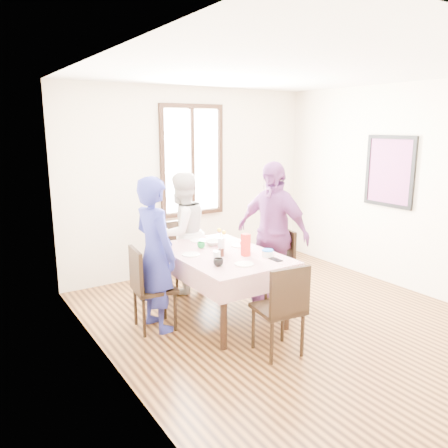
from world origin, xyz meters
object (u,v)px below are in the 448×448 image
at_px(person_left, 155,254).
at_px(person_right, 272,233).
at_px(chair_near, 278,308).
at_px(person_far, 181,233).
at_px(dining_table, 222,285).
at_px(chair_left, 154,288).
at_px(chair_right, 272,266).
at_px(chair_far, 181,257).

bearing_deg(person_left, person_right, -100.88).
bearing_deg(chair_near, person_far, 97.02).
relative_size(dining_table, chair_left, 1.60).
height_order(chair_left, person_right, person_right).
distance_m(dining_table, person_right, 0.90).
xyz_separation_m(chair_left, chair_right, (1.54, -0.09, 0.00)).
distance_m(dining_table, chair_far, 1.00).
relative_size(dining_table, chair_near, 1.60).
distance_m(dining_table, person_far, 1.07).
bearing_deg(chair_far, person_far, 86.22).
bearing_deg(person_right, chair_right, 74.31).
relative_size(chair_left, person_left, 0.55).
bearing_deg(person_far, chair_far, -101.69).
distance_m(chair_left, person_far, 1.19).
distance_m(person_left, person_right, 1.50).
xyz_separation_m(chair_far, person_far, (0.00, -0.02, 0.34)).
bearing_deg(chair_right, dining_table, 103.37).
relative_size(chair_far, person_right, 0.52).
bearing_deg(chair_left, dining_table, 86.82).
bearing_deg(person_right, person_far, -157.04).
relative_size(chair_far, person_left, 0.55).
bearing_deg(chair_far, person_right, 124.33).
height_order(chair_left, chair_far, same).
relative_size(dining_table, chair_far, 1.60).
relative_size(chair_far, chair_near, 1.00).
height_order(chair_near, person_left, person_left).
height_order(chair_right, chair_near, same).
bearing_deg(person_left, dining_table, -107.73).
height_order(dining_table, person_far, person_far).
bearing_deg(person_far, chair_near, 78.31).
xyz_separation_m(chair_right, person_left, (-1.52, 0.09, 0.37)).
bearing_deg(chair_far, chair_left, 44.53).
bearing_deg(person_left, person_far, -48.94).
height_order(chair_left, chair_near, same).
bearing_deg(chair_left, person_left, 96.87).
xyz_separation_m(chair_far, person_right, (0.75, -0.96, 0.42)).
bearing_deg(chair_near, dining_table, 97.02).
distance_m(chair_left, person_right, 1.58).
bearing_deg(person_left, chair_far, -48.33).
relative_size(chair_far, person_far, 0.57).
bearing_deg(chair_far, dining_table, 86.22).
xyz_separation_m(chair_right, chair_far, (-0.77, 0.96, 0.00)).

